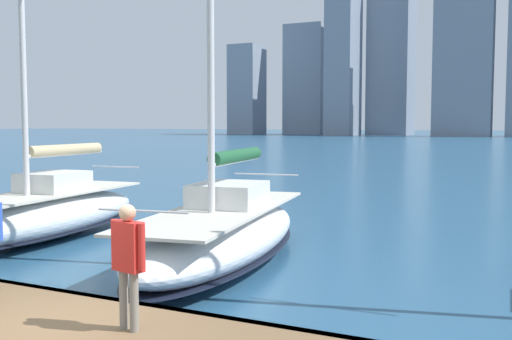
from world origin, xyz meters
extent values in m
cube|color=brown|center=(0.00, 0.00, 0.55)|extent=(28.00, 2.80, 0.10)
cube|color=#473828|center=(0.00, -1.32, 0.55)|extent=(28.00, 0.16, 0.10)
cylinder|color=#473828|center=(0.00, -1.15, 0.25)|extent=(0.28, 0.28, 0.50)
cube|color=gray|center=(14.29, -152.15, 20.89)|extent=(13.97, 6.58, 41.77)
cube|color=gray|center=(35.42, -165.22, 23.61)|extent=(11.50, 11.85, 47.23)
cube|color=gray|center=(45.67, -153.05, 26.18)|extent=(7.30, 11.39, 52.36)
cube|color=#858F9F|center=(61.00, -165.91, 16.43)|extent=(12.12, 10.95, 32.87)
cube|color=#85909F|center=(77.48, -157.40, 13.43)|extent=(8.63, 9.72, 26.85)
ellipsoid|color=white|center=(1.04, -6.34, 0.61)|extent=(3.95, 8.76, 1.21)
ellipsoid|color=black|center=(1.04, -6.34, 0.27)|extent=(3.97, 8.80, 0.10)
cube|color=beige|center=(1.04, -6.34, 1.24)|extent=(3.32, 7.68, 0.06)
cube|color=silver|center=(1.13, -6.84, 1.55)|extent=(1.84, 2.09, 0.55)
cylinder|color=silver|center=(1.23, -7.47, 2.32)|extent=(0.70, 3.52, 0.12)
cylinder|color=#1E5633|center=(1.23, -7.47, 2.44)|extent=(0.85, 3.27, 0.32)
cylinder|color=silver|center=(0.40, -2.51, 1.76)|extent=(1.67, 0.32, 0.04)
cylinder|color=silver|center=(1.67, -10.09, 1.76)|extent=(1.92, 0.36, 0.04)
ellipsoid|color=silver|center=(6.97, -6.64, 0.62)|extent=(3.28, 8.35, 1.24)
ellipsoid|color=black|center=(6.97, -6.64, 0.28)|extent=(3.30, 8.39, 0.10)
cube|color=beige|center=(6.97, -6.64, 1.27)|extent=(2.74, 7.33, 0.06)
cube|color=silver|center=(7.03, -7.13, 1.58)|extent=(1.63, 1.94, 0.55)
cylinder|color=silver|center=(6.91, -6.03, 6.11)|extent=(0.16, 0.16, 9.62)
cylinder|color=silver|center=(7.09, -7.73, 2.35)|extent=(0.49, 3.41, 0.12)
cylinder|color=#C6B284|center=(7.09, -7.73, 2.47)|extent=(0.66, 3.16, 0.32)
cylinder|color=silver|center=(7.37, -10.28, 1.79)|extent=(1.80, 0.24, 0.04)
cylinder|color=gray|center=(-1.09, -0.32, 0.99)|extent=(0.12, 0.12, 0.77)
cylinder|color=gray|center=(-0.90, -0.36, 0.99)|extent=(0.12, 0.12, 0.77)
cube|color=red|center=(-1.00, -0.34, 1.69)|extent=(0.46, 0.27, 0.64)
cylinder|color=red|center=(-1.24, -0.29, 1.71)|extent=(0.09, 0.09, 0.59)
cylinder|color=red|center=(-0.75, -0.39, 1.71)|extent=(0.09, 0.09, 0.59)
sphere|color=tan|center=(-1.00, -0.34, 2.12)|extent=(0.22, 0.22, 0.22)
camera|label=1|loc=(-5.76, 5.66, 3.24)|focal=42.00mm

